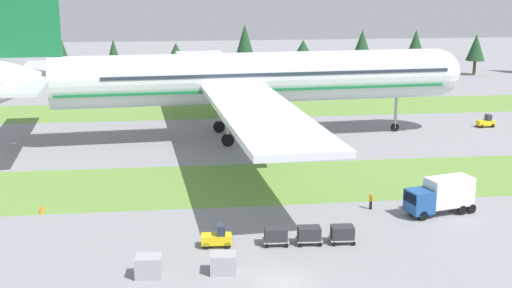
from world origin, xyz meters
The scene contains 17 objects.
ground_plane centered at (0.00, 0.00, 0.00)m, with size 400.00×400.00×0.00m, color gray.
grass_strip_near centered at (0.00, 25.43, 0.00)m, with size 320.00×15.79×0.01m, color olive.
grass_strip_far centered at (0.00, 69.01, 0.00)m, with size 320.00×15.79×0.01m, color olive.
airliner centered at (1.47, 47.08, 8.72)m, with size 66.35×81.78×24.31m.
baggage_tug centered at (-4.41, 7.57, 0.81)m, with size 2.66×1.43×1.97m.
cargo_dolly_lead centered at (0.61, 7.32, 0.92)m, with size 2.27×1.61×1.55m.
cargo_dolly_second centered at (3.51, 7.18, 0.92)m, with size 2.27×1.61×1.55m.
cargo_dolly_third centered at (6.41, 7.03, 0.92)m, with size 2.27×1.61×1.55m.
catering_truck centered at (17.70, 13.16, 1.95)m, with size 7.31×3.93×3.58m.
pushback_tractor centered at (39.80, 49.81, 0.81)m, with size 2.69×1.48×1.97m.
ground_crew_marshaller centered at (11.38, 15.30, 0.95)m, with size 0.36×0.55×1.74m.
uld_container_0 centered at (-4.30, 2.23, 0.79)m, with size 2.00×1.60×1.58m, color #A3A3A8.
uld_container_1 centered at (-10.06, 2.27, 0.84)m, with size 2.00×1.60×1.67m, color #A3A3A8.
taxiway_marker_0 centered at (-21.07, 19.15, 0.23)m, with size 0.44×0.44×0.45m, color orange.
taxiway_marker_1 centered at (20.04, 19.44, 0.27)m, with size 0.44×0.44×0.54m, color orange.
taxiway_marker_2 centered at (-21.02, 18.12, 0.29)m, with size 0.44×0.44×0.58m, color orange.
distant_tree_line centered at (5.55, 104.94, 6.69)m, with size 154.47×9.68×12.62m.
Camera 1 is at (-7.70, -46.35, 22.46)m, focal length 47.26 mm.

